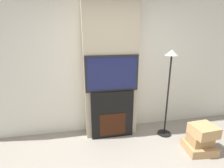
{
  "coord_description": "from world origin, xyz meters",
  "views": [
    {
      "loc": [
        -0.59,
        -1.25,
        1.93
      ],
      "look_at": [
        0.0,
        1.68,
        1.05
      ],
      "focal_mm": 28.0,
      "sensor_mm": 36.0,
      "label": 1
    }
  ],
  "objects": [
    {
      "name": "wall_back",
      "position": [
        0.0,
        2.03,
        1.35
      ],
      "size": [
        6.0,
        0.06,
        2.7
      ],
      "color": "silver",
      "rests_on": "ground_plane"
    },
    {
      "name": "floor_lamp",
      "position": [
        1.02,
        1.52,
        1.15
      ],
      "size": [
        0.26,
        0.26,
        1.65
      ],
      "color": "black",
      "rests_on": "ground_plane"
    },
    {
      "name": "box_stack",
      "position": [
        1.36,
        0.93,
        0.22
      ],
      "size": [
        0.5,
        0.46,
        0.49
      ],
      "color": "tan",
      "rests_on": "ground_plane"
    },
    {
      "name": "fireplace",
      "position": [
        0.0,
        1.68,
        0.46
      ],
      "size": [
        0.78,
        0.15,
        0.92
      ],
      "color": "black",
      "rests_on": "ground_plane"
    },
    {
      "name": "chimney_breast",
      "position": [
        0.0,
        1.84,
        1.35
      ],
      "size": [
        0.97,
        0.32,
        2.7
      ],
      "color": "tan",
      "rests_on": "ground_plane"
    },
    {
      "name": "television",
      "position": [
        0.0,
        1.67,
        1.24
      ],
      "size": [
        0.94,
        0.07,
        0.65
      ],
      "color": "black",
      "rests_on": "fireplace"
    }
  ]
}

